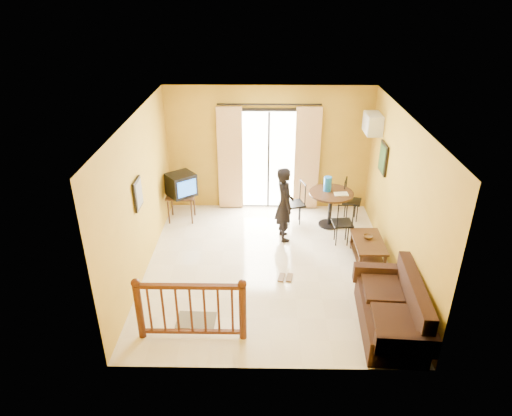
{
  "coord_description": "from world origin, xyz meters",
  "views": [
    {
      "loc": [
        -0.12,
        -7.09,
        4.78
      ],
      "look_at": [
        -0.24,
        0.2,
        1.1
      ],
      "focal_mm": 32.0,
      "sensor_mm": 36.0,
      "label": 1
    }
  ],
  "objects_px": {
    "sofa": "(394,311)",
    "standing_person": "(284,204)",
    "television": "(181,185)",
    "dining_table": "(331,199)",
    "coffee_table": "(368,247)"
  },
  "relations": [
    {
      "from": "coffee_table",
      "to": "standing_person",
      "type": "distance_m",
      "value": 1.81
    },
    {
      "from": "dining_table",
      "to": "sofa",
      "type": "height_order",
      "value": "sofa"
    },
    {
      "from": "dining_table",
      "to": "standing_person",
      "type": "bearing_deg",
      "value": -150.75
    },
    {
      "from": "television",
      "to": "sofa",
      "type": "xyz_separation_m",
      "value": [
        3.72,
        -3.46,
        -0.52
      ]
    },
    {
      "from": "sofa",
      "to": "standing_person",
      "type": "distance_m",
      "value": 3.13
    },
    {
      "from": "dining_table",
      "to": "coffee_table",
      "type": "bearing_deg",
      "value": -68.74
    },
    {
      "from": "dining_table",
      "to": "standing_person",
      "type": "height_order",
      "value": "standing_person"
    },
    {
      "from": "coffee_table",
      "to": "television",
      "type": "bearing_deg",
      "value": 156.9
    },
    {
      "from": "coffee_table",
      "to": "sofa",
      "type": "bearing_deg",
      "value": -89.82
    },
    {
      "from": "sofa",
      "to": "standing_person",
      "type": "xyz_separation_m",
      "value": [
        -1.55,
        2.69,
        0.45
      ]
    },
    {
      "from": "sofa",
      "to": "standing_person",
      "type": "height_order",
      "value": "standing_person"
    },
    {
      "from": "television",
      "to": "coffee_table",
      "type": "relative_size",
      "value": 0.75
    },
    {
      "from": "television",
      "to": "dining_table",
      "type": "distance_m",
      "value": 3.2
    },
    {
      "from": "standing_person",
      "to": "television",
      "type": "bearing_deg",
      "value": 58.5
    },
    {
      "from": "sofa",
      "to": "coffee_table",
      "type": "bearing_deg",
      "value": 93.97
    }
  ]
}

